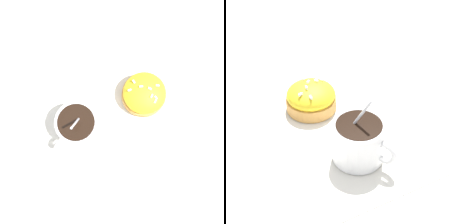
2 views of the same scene
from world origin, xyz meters
TOP-DOWN VIEW (x-y plane):
  - ground_plane at (0.00, 0.00)m, footprint 3.00×3.00m
  - paper_napkin at (0.00, 0.00)m, footprint 0.34×0.33m
  - coffee_cup at (0.07, 0.01)m, footprint 0.10×0.08m
  - frosted_pastry at (-0.07, -0.00)m, footprint 0.09×0.09m

SIDE VIEW (x-z plane):
  - ground_plane at x=0.00m, z-range 0.00..0.00m
  - paper_napkin at x=0.00m, z-range 0.00..0.00m
  - frosted_pastry at x=-0.07m, z-range 0.00..0.05m
  - coffee_cup at x=0.07m, z-range -0.02..0.09m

